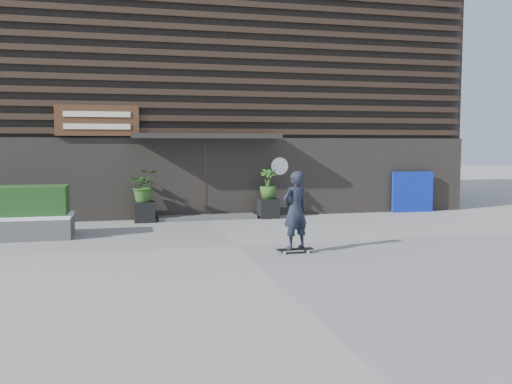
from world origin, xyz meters
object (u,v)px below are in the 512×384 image
object	(u,v)px
planter_pot_left	(144,212)
planter_pot_right	(268,208)
blue_tarp	(413,192)
skateboarder	(295,210)

from	to	relation	value
planter_pot_left	planter_pot_right	bearing A→B (deg)	0.00
blue_tarp	skateboarder	world-z (taller)	skateboarder
planter_pot_left	blue_tarp	bearing A→B (deg)	1.92
planter_pot_right	planter_pot_left	bearing A→B (deg)	180.00
planter_pot_right	blue_tarp	world-z (taller)	blue_tarp
planter_pot_left	skateboarder	xyz separation A→B (m)	(2.94, -5.52, 0.61)
planter_pot_left	skateboarder	bearing A→B (deg)	-61.97
planter_pot_left	planter_pot_right	xyz separation A→B (m)	(3.80, 0.00, 0.00)
planter_pot_right	blue_tarp	distance (m)	5.18
planter_pot_right	skateboarder	distance (m)	5.62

